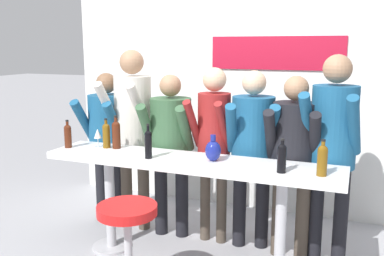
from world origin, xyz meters
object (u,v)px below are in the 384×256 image
at_px(person_right, 293,149).
at_px(wine_bottle_1, 282,157).
at_px(wine_glass_0, 98,134).
at_px(person_far_right, 333,137).
at_px(person_far_left, 108,133).
at_px(wine_bottle_0, 322,159).
at_px(person_center, 214,135).
at_px(bar_stool, 128,237).
at_px(decorative_vase, 213,150).
at_px(person_center_right, 253,141).
at_px(tasting_table, 189,176).
at_px(person_left, 133,120).
at_px(wine_bottle_2, 106,134).
at_px(person_center_left, 171,139).
at_px(wine_bottle_3, 68,135).
at_px(wine_bottle_4, 148,143).
at_px(wine_bottle_5, 116,133).

distance_m(person_right, wine_bottle_1, 0.56).
bearing_deg(wine_glass_0, person_far_right, 10.55).
distance_m(person_far_left, wine_bottle_0, 2.29).
bearing_deg(person_center, person_right, -1.83).
height_order(bar_stool, decorative_vase, decorative_vase).
xyz_separation_m(bar_stool, person_center_right, (0.63, 1.20, 0.52)).
height_order(person_right, person_far_right, person_far_right).
xyz_separation_m(tasting_table, wine_bottle_0, (1.08, -0.08, 0.28)).
distance_m(person_left, wine_bottle_2, 0.42).
distance_m(bar_stool, person_center_left, 1.26).
bearing_deg(tasting_table, decorative_vase, 2.81).
relative_size(person_far_left, person_right, 0.99).
bearing_deg(wine_bottle_3, bar_stool, -33.02).
bearing_deg(wine_bottle_1, person_center, 140.92).
xyz_separation_m(person_left, wine_bottle_4, (0.49, -0.60, -0.07)).
distance_m(tasting_table, person_center_left, 0.63).
relative_size(tasting_table, wine_bottle_1, 9.74).
bearing_deg(decorative_vase, person_center_right, 67.43).
xyz_separation_m(person_center_right, person_far_right, (0.70, -0.05, 0.10)).
relative_size(bar_stool, person_center, 0.44).
relative_size(tasting_table, person_center_left, 1.58).
relative_size(person_far_left, wine_bottle_5, 5.25).
xyz_separation_m(wine_bottle_3, wine_glass_0, (0.25, 0.12, 0.00)).
xyz_separation_m(tasting_table, person_right, (0.80, 0.45, 0.21)).
bearing_deg(bar_stool, wine_bottle_5, 125.33).
relative_size(tasting_table, wine_bottle_2, 9.22).
bearing_deg(person_right, bar_stool, -134.34).
relative_size(tasting_table, decorative_vase, 11.56).
height_order(person_right, wine_bottle_0, person_right).
bearing_deg(person_far_left, person_center, -0.67).
relative_size(person_center, wine_bottle_4, 5.70).
xyz_separation_m(wine_bottle_2, wine_bottle_4, (0.54, -0.20, 0.01)).
relative_size(person_center, decorative_vase, 7.67).
distance_m(bar_stool, person_right, 1.59).
relative_size(person_center, wine_bottle_1, 6.46).
relative_size(tasting_table, person_left, 1.38).
relative_size(person_far_left, decorative_vase, 7.31).
height_order(tasting_table, bar_stool, tasting_table).
distance_m(person_far_left, person_right, 1.92).
distance_m(person_right, wine_bottle_4, 1.25).
bearing_deg(person_center, person_far_right, -0.18).
xyz_separation_m(person_far_left, person_center_left, (0.74, -0.05, 0.00)).
distance_m(person_far_right, wine_bottle_1, 0.66).
height_order(person_center, person_center_right, person_center).
relative_size(bar_stool, person_far_left, 0.47).
xyz_separation_m(person_center_right, decorative_vase, (-0.21, -0.50, 0.01)).
bearing_deg(person_left, wine_bottle_4, -50.04).
distance_m(person_right, wine_bottle_3, 2.05).
distance_m(wine_bottle_3, wine_glass_0, 0.27).
xyz_separation_m(bar_stool, wine_bottle_1, (1.00, 0.57, 0.56)).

